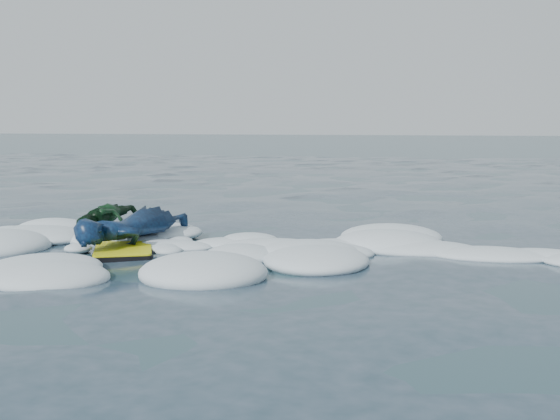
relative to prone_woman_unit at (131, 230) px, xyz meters
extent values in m
plane|color=#1B3342|center=(1.10, -1.21, -0.23)|extent=(120.00, 120.00, 0.00)
cube|color=black|center=(0.00, -0.22, -0.19)|extent=(1.00, 1.27, 0.06)
cube|color=yellow|center=(0.00, -0.22, -0.15)|extent=(0.97, 1.24, 0.02)
imported|color=navy|center=(0.00, 0.03, 0.02)|extent=(1.02, 1.78, 0.40)
cube|color=black|center=(-0.60, 0.47, -0.20)|extent=(0.65, 0.82, 0.04)
cube|color=yellow|center=(-0.60, 0.47, -0.17)|extent=(0.63, 0.80, 0.01)
cube|color=blue|center=(-0.60, 0.47, -0.16)|extent=(0.39, 0.68, 0.00)
imported|color=#0E3415|center=(-0.60, 0.67, 0.00)|extent=(0.63, 1.13, 0.41)
camera|label=1|loc=(3.16, -7.27, 1.23)|focal=45.00mm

